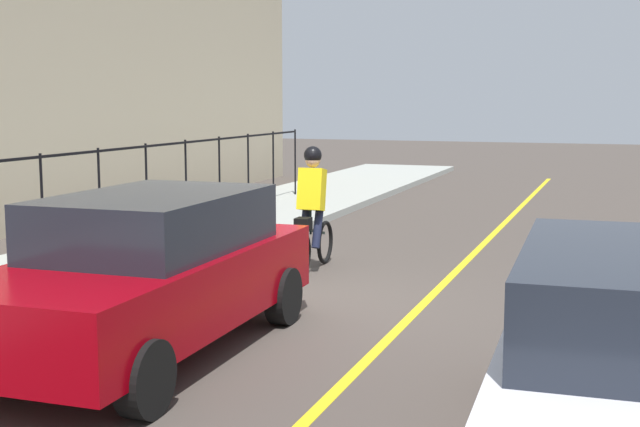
# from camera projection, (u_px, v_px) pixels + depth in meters

# --- Properties ---
(ground_plane) EXTENTS (80.00, 80.00, 0.00)m
(ground_plane) POSITION_uv_depth(u_px,v_px,m) (286.00, 303.00, 10.51)
(ground_plane) COLOR #49403A
(lane_line_centre) EXTENTS (36.00, 0.12, 0.01)m
(lane_line_centre) POSITION_uv_depth(u_px,v_px,m) (413.00, 314.00, 9.97)
(lane_line_centre) COLOR yellow
(lane_line_centre) RESTS_ON ground
(sidewalk) EXTENTS (40.00, 3.20, 0.15)m
(sidewalk) POSITION_uv_depth(u_px,v_px,m) (55.00, 278.00, 11.64)
(sidewalk) COLOR #A6A9A0
(sidewalk) RESTS_ON ground
(iron_fence) EXTENTS (18.00, 0.04, 1.60)m
(iron_fence) POSITION_uv_depth(u_px,v_px,m) (72.00, 182.00, 12.55)
(iron_fence) COLOR black
(iron_fence) RESTS_ON sidewalk
(cyclist_lead) EXTENTS (1.71, 0.37, 1.83)m
(cyclist_lead) POSITION_uv_depth(u_px,v_px,m) (312.00, 209.00, 12.36)
(cyclist_lead) COLOR black
(cyclist_lead) RESTS_ON ground
(parked_sedan_rear) EXTENTS (4.43, 1.98, 1.58)m
(parked_sedan_rear) POSITION_uv_depth(u_px,v_px,m) (149.00, 271.00, 8.37)
(parked_sedan_rear) COLOR #96010C
(parked_sedan_rear) RESTS_ON ground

